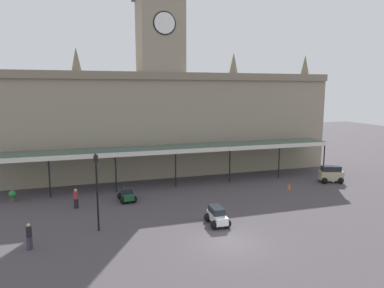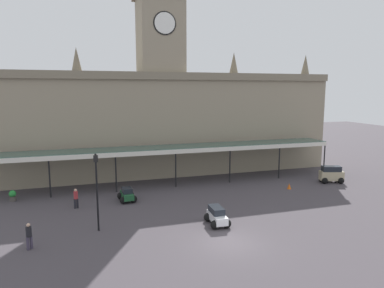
% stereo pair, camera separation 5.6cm
% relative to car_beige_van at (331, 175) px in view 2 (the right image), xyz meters
% --- Properties ---
extents(ground_plane, '(140.00, 140.00, 0.00)m').
position_rel_car_beige_van_xyz_m(ground_plane, '(-16.17, -10.43, -0.81)').
color(ground_plane, '#453F45').
extents(station_building, '(40.35, 6.26, 20.80)m').
position_rel_car_beige_van_xyz_m(station_building, '(-16.17, 9.84, 5.80)').
color(station_building, gray).
rests_on(station_building, ground).
extents(entrance_canopy, '(35.55, 3.26, 3.93)m').
position_rel_car_beige_van_xyz_m(entrance_canopy, '(-16.17, 4.49, 2.97)').
color(entrance_canopy, '#38564C').
rests_on(entrance_canopy, ground).
extents(car_beige_van, '(2.57, 2.06, 1.77)m').
position_rel_car_beige_van_xyz_m(car_beige_van, '(0.00, 0.00, 0.00)').
color(car_beige_van, tan).
rests_on(car_beige_van, ground).
extents(car_green_sedan, '(1.62, 2.11, 1.19)m').
position_rel_car_beige_van_xyz_m(car_green_sedan, '(-21.43, 0.10, -0.30)').
color(car_green_sedan, '#1E512D').
rests_on(car_green_sedan, ground).
extents(car_white_estate, '(1.59, 2.28, 1.27)m').
position_rel_car_beige_van_xyz_m(car_white_estate, '(-15.80, -7.31, -0.24)').
color(car_white_estate, silver).
rests_on(car_white_estate, ground).
extents(pedestrian_beside_cars, '(0.36, 0.34, 1.67)m').
position_rel_car_beige_van_xyz_m(pedestrian_beside_cars, '(-25.68, -0.59, 0.10)').
color(pedestrian_beside_cars, black).
rests_on(pedestrian_beside_cars, ground).
extents(pedestrian_crossing_forecourt, '(0.34, 0.34, 1.67)m').
position_rel_car_beige_van_xyz_m(pedestrian_crossing_forecourt, '(-28.28, -7.66, 0.10)').
color(pedestrian_crossing_forecourt, '#3F384C').
rests_on(pedestrian_crossing_forecourt, ground).
extents(victorian_lamppost, '(0.30, 0.30, 5.47)m').
position_rel_car_beige_van_xyz_m(victorian_lamppost, '(-24.11, -5.92, 2.55)').
color(victorian_lamppost, black).
rests_on(victorian_lamppost, ground).
extents(traffic_cone, '(0.40, 0.40, 0.57)m').
position_rel_car_beige_van_xyz_m(traffic_cone, '(-5.60, -0.81, -0.52)').
color(traffic_cone, orange).
rests_on(traffic_cone, ground).
extents(planter_by_canopy, '(0.60, 0.60, 0.96)m').
position_rel_car_beige_van_xyz_m(planter_by_canopy, '(-31.08, 3.07, -0.32)').
color(planter_by_canopy, '#47423D').
rests_on(planter_by_canopy, ground).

